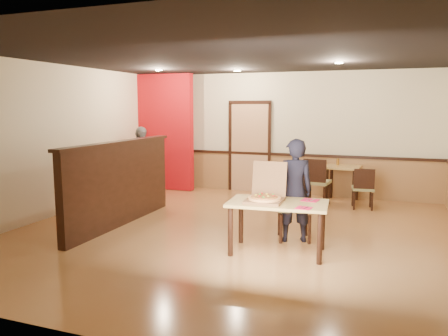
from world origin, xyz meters
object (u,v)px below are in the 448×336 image
(main_table, at_px, (278,210))
(diner_chair, at_px, (294,203))
(side_table, at_px, (342,174))
(condiment, at_px, (338,162))
(diner, at_px, (294,191))
(pizza_box, at_px, (265,196))
(passerby, at_px, (141,161))
(side_chair_left, at_px, (316,180))
(side_chair_right, at_px, (363,187))

(main_table, distance_m, diner_chair, 0.77)
(side_table, relative_size, condiment, 5.40)
(diner, bearing_deg, pizza_box, 43.35)
(side_table, height_order, passerby, passerby)
(diner_chair, distance_m, side_chair_left, 2.36)
(side_table, distance_m, condiment, 0.30)
(diner, xyz_separation_m, pizza_box, (-0.28, -0.62, 0.01))
(condiment, bearing_deg, passerby, -166.93)
(side_chair_left, xyz_separation_m, pizza_box, (-0.25, -3.13, 0.25))
(side_chair_left, distance_m, side_table, 0.77)
(main_table, distance_m, diner, 0.64)
(passerby, bearing_deg, main_table, -116.91)
(side_table, height_order, diner, diner)
(pizza_box, bearing_deg, side_table, 77.85)
(side_table, height_order, condiment, condiment)
(side_chair_left, bearing_deg, side_table, -119.50)
(side_chair_right, bearing_deg, diner, 63.01)
(side_table, xyz_separation_m, passerby, (-4.40, -0.87, 0.20))
(diner_chair, relative_size, pizza_box, 1.72)
(diner, distance_m, pizza_box, 0.68)
(passerby, relative_size, condiment, 11.10)
(main_table, bearing_deg, side_chair_left, 84.29)
(main_table, relative_size, diner, 0.90)
(side_chair_right, relative_size, side_table, 1.08)
(side_chair_left, bearing_deg, diner_chair, 97.03)
(main_table, bearing_deg, pizza_box, 178.77)
(passerby, relative_size, pizza_box, 2.64)
(side_chair_left, relative_size, passerby, 0.62)
(main_table, bearing_deg, side_chair_right, 68.07)
(side_chair_left, distance_m, passerby, 3.96)
(condiment, bearing_deg, diner_chair, -96.17)
(main_table, xyz_separation_m, pizza_box, (-0.18, -0.01, 0.17))
(side_chair_left, height_order, passerby, passerby)
(side_table, distance_m, passerby, 4.49)
(main_table, relative_size, side_table, 1.84)
(diner, bearing_deg, side_chair_right, -131.52)
(diner, height_order, condiment, diner)
(passerby, distance_m, pizza_box, 4.68)
(diner_chair, height_order, side_chair_right, diner_chair)
(side_table, xyz_separation_m, pizza_box, (-0.71, -3.75, 0.20))
(passerby, xyz_separation_m, pizza_box, (3.70, -2.88, 0.00))
(diner_chair, relative_size, side_chair_left, 1.04)
(side_chair_right, xyz_separation_m, side_table, (-0.46, 0.61, 0.14))
(main_table, xyz_separation_m, passerby, (-3.87, 2.87, 0.17))
(diner_chair, height_order, pizza_box, pizza_box)
(side_chair_left, height_order, condiment, side_chair_left)
(diner_chair, xyz_separation_m, pizza_box, (-0.25, -0.77, 0.23))
(main_table, height_order, diner, diner)
(side_table, relative_size, diner, 0.49)
(side_chair_left, relative_size, condiment, 6.93)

